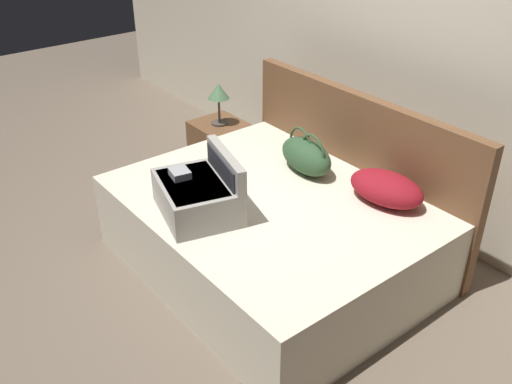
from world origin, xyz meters
name	(u,v)px	position (x,y,z in m)	size (l,w,h in m)	color
ground_plane	(221,290)	(0.00, 0.00, 0.00)	(12.00, 12.00, 0.00)	#6B5B4C
back_wall	(411,46)	(0.00, 1.65, 1.30)	(8.00, 0.10, 2.60)	beige
bed	(269,234)	(0.00, 0.40, 0.27)	(1.98, 1.51, 0.53)	beige
headboard	(356,165)	(0.00, 1.20, 0.52)	(2.02, 0.08, 1.05)	brown
hard_case_large	(198,194)	(-0.16, -0.03, 0.67)	(0.63, 0.56, 0.38)	gray
duffel_bag	(306,156)	(-0.14, 0.84, 0.65)	(0.48, 0.29, 0.30)	#2D4C2D
pillow_near_headboard	(386,188)	(0.47, 0.96, 0.63)	(0.50, 0.30, 0.19)	maroon
nightstand	(221,150)	(-1.27, 0.91, 0.24)	(0.44, 0.40, 0.49)	brown
table_lamp	(219,94)	(-1.27, 0.91, 0.75)	(0.18, 0.18, 0.35)	#3F3833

